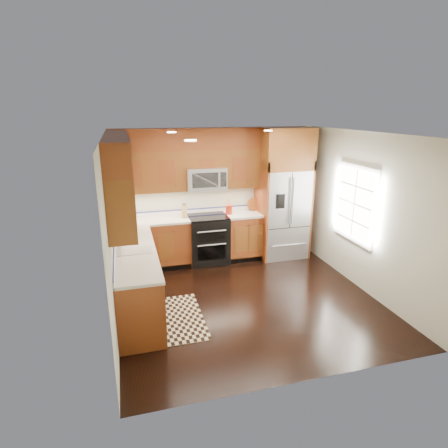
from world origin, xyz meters
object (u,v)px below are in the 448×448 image
object	(u,v)px
range	(208,239)
refrigerator	(283,194)
utensil_crock	(229,208)
knife_block	(184,211)
rug	(175,318)

from	to	relation	value
range	refrigerator	size ratio (longest dim) A/B	0.36
range	utensil_crock	distance (m)	0.75
refrigerator	knife_block	world-z (taller)	refrigerator
utensil_crock	rug	bearing A→B (deg)	-124.59
refrigerator	knife_block	xyz separation A→B (m)	(-1.99, 0.10, -0.25)
refrigerator	rug	distance (m)	3.42
knife_block	utensil_crock	size ratio (longest dim) A/B	0.73
range	knife_block	bearing A→B (deg)	171.74
rug	knife_block	bearing A→B (deg)	75.98
range	refrigerator	xyz separation A→B (m)	(1.55, -0.04, 0.83)
knife_block	refrigerator	bearing A→B (deg)	-2.93
rug	knife_block	world-z (taller)	knife_block
refrigerator	knife_block	bearing A→B (deg)	177.07
rug	knife_block	xyz separation A→B (m)	(0.51, 2.03, 1.05)
range	knife_block	world-z (taller)	knife_block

